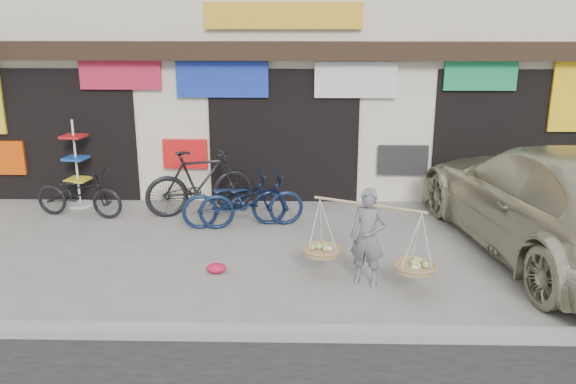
{
  "coord_description": "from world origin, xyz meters",
  "views": [
    {
      "loc": [
        0.37,
        -8.56,
        3.82
      ],
      "look_at": [
        0.14,
        0.9,
        0.97
      ],
      "focal_mm": 38.0,
      "sensor_mm": 36.0,
      "label": 1
    }
  ],
  "objects_px": {
    "bike_1": "(200,182)",
    "suv": "(553,201)",
    "bike_0": "(79,193)",
    "bike_3": "(251,200)",
    "display_rack": "(77,172)",
    "street_vendor": "(368,242)",
    "bike_2": "(235,200)"
  },
  "relations": [
    {
      "from": "bike_3",
      "to": "suv",
      "type": "xyz_separation_m",
      "value": [
        4.91,
        -1.15,
        0.4
      ]
    },
    {
      "from": "street_vendor",
      "to": "bike_3",
      "type": "relative_size",
      "value": 0.96
    },
    {
      "from": "bike_1",
      "to": "display_rack",
      "type": "bearing_deg",
      "value": 59.9
    },
    {
      "from": "street_vendor",
      "to": "bike_3",
      "type": "height_order",
      "value": "street_vendor"
    },
    {
      "from": "street_vendor",
      "to": "bike_0",
      "type": "bearing_deg",
      "value": 175.53
    },
    {
      "from": "bike_0",
      "to": "suv",
      "type": "bearing_deg",
      "value": -90.85
    },
    {
      "from": "bike_0",
      "to": "street_vendor",
      "type": "bearing_deg",
      "value": -108.48
    },
    {
      "from": "bike_2",
      "to": "bike_3",
      "type": "height_order",
      "value": "same"
    },
    {
      "from": "bike_0",
      "to": "display_rack",
      "type": "relative_size",
      "value": 1.0
    },
    {
      "from": "street_vendor",
      "to": "bike_0",
      "type": "relative_size",
      "value": 1.04
    },
    {
      "from": "street_vendor",
      "to": "bike_2",
      "type": "relative_size",
      "value": 0.96
    },
    {
      "from": "bike_1",
      "to": "suv",
      "type": "height_order",
      "value": "suv"
    },
    {
      "from": "street_vendor",
      "to": "display_rack",
      "type": "xyz_separation_m",
      "value": [
        -5.42,
        3.51,
        0.06
      ]
    },
    {
      "from": "street_vendor",
      "to": "suv",
      "type": "height_order",
      "value": "suv"
    },
    {
      "from": "street_vendor",
      "to": "bike_1",
      "type": "height_order",
      "value": "street_vendor"
    },
    {
      "from": "street_vendor",
      "to": "display_rack",
      "type": "height_order",
      "value": "display_rack"
    },
    {
      "from": "bike_0",
      "to": "bike_3",
      "type": "relative_size",
      "value": 0.92
    },
    {
      "from": "suv",
      "to": "bike_2",
      "type": "bearing_deg",
      "value": -21.59
    },
    {
      "from": "bike_2",
      "to": "bike_3",
      "type": "bearing_deg",
      "value": -102.34
    },
    {
      "from": "street_vendor",
      "to": "suv",
      "type": "distance_m",
      "value": 3.3
    },
    {
      "from": "street_vendor",
      "to": "bike_0",
      "type": "xyz_separation_m",
      "value": [
        -5.18,
        2.85,
        -0.19
      ]
    },
    {
      "from": "display_rack",
      "to": "bike_0",
      "type": "bearing_deg",
      "value": -69.58
    },
    {
      "from": "bike_1",
      "to": "display_rack",
      "type": "height_order",
      "value": "display_rack"
    },
    {
      "from": "bike_1",
      "to": "suv",
      "type": "relative_size",
      "value": 0.33
    },
    {
      "from": "bike_3",
      "to": "display_rack",
      "type": "height_order",
      "value": "display_rack"
    },
    {
      "from": "bike_1",
      "to": "display_rack",
      "type": "distance_m",
      "value": 2.58
    },
    {
      "from": "suv",
      "to": "bike_0",
      "type": "bearing_deg",
      "value": -20.41
    },
    {
      "from": "bike_1",
      "to": "display_rack",
      "type": "relative_size",
      "value": 1.21
    },
    {
      "from": "suv",
      "to": "bike_3",
      "type": "bearing_deg",
      "value": -22.33
    },
    {
      "from": "suv",
      "to": "bike_1",
      "type": "bearing_deg",
      "value": -26.36
    },
    {
      "from": "bike_0",
      "to": "display_rack",
      "type": "distance_m",
      "value": 0.75
    },
    {
      "from": "street_vendor",
      "to": "display_rack",
      "type": "distance_m",
      "value": 6.46
    }
  ]
}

